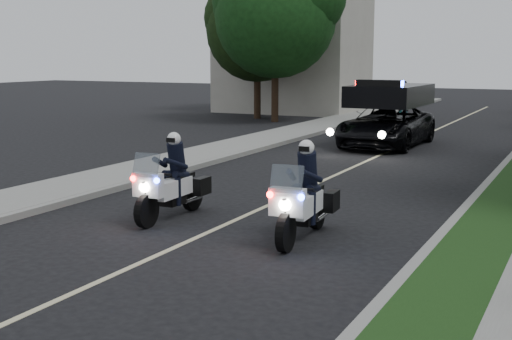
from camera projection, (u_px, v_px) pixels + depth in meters
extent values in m
plane|color=black|center=(237.00, 220.00, 14.09)|extent=(120.00, 120.00, 0.00)
cube|color=gray|center=(507.00, 163.00, 21.10)|extent=(0.20, 60.00, 0.15)
cube|color=gray|center=(267.00, 147.00, 24.71)|extent=(0.20, 60.00, 0.15)
cube|color=gray|center=(240.00, 145.00, 25.19)|extent=(2.00, 60.00, 0.16)
cube|color=#A8A396|center=(293.00, 52.00, 40.86)|extent=(8.00, 6.00, 7.00)
cube|color=#BFB78C|center=(377.00, 156.00, 22.92)|extent=(0.12, 50.00, 0.01)
imported|color=black|center=(386.00, 146.00, 25.48)|extent=(2.64, 5.51, 2.66)
imported|color=black|center=(403.00, 117.00, 37.30)|extent=(0.71, 1.91, 0.99)
imported|color=black|center=(403.00, 117.00, 37.30)|extent=(0.66, 0.45, 1.80)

